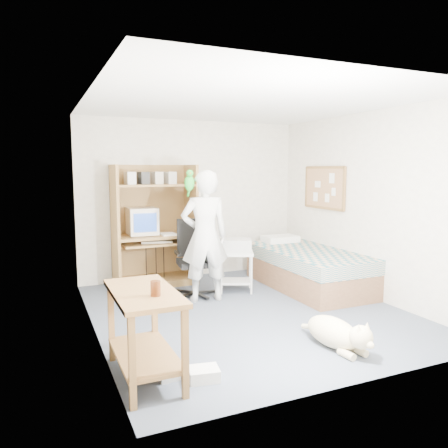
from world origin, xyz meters
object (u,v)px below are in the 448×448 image
object	(u,v)px
office_chair	(194,268)
printer_cart	(236,265)
computer_hutch	(154,230)
dog	(337,333)
person	(205,236)
side_desk	(144,321)
bed	(307,268)

from	to	relation	value
office_chair	printer_cart	distance (m)	0.61
computer_hutch	office_chair	size ratio (longest dim) A/B	1.74
dog	printer_cart	xyz separation A→B (m)	(-0.04, 2.22, 0.22)
dog	printer_cart	world-z (taller)	printer_cart
office_chair	person	distance (m)	0.58
side_desk	printer_cart	distance (m)	2.75
office_chair	person	size ratio (longest dim) A/B	0.60
computer_hutch	printer_cart	size ratio (longest dim) A/B	3.05
office_chair	person	bearing A→B (deg)	-74.10
bed	dog	xyz separation A→B (m)	(-1.00, -1.97, -0.13)
computer_hutch	printer_cart	distance (m)	1.37
person	dog	bearing A→B (deg)	114.88
printer_cart	computer_hutch	bearing A→B (deg)	161.40
office_chair	dog	xyz separation A→B (m)	(0.64, -2.30, -0.21)
side_desk	person	distance (m)	2.25
office_chair	printer_cart	xyz separation A→B (m)	(0.60, -0.08, 0.01)
printer_cart	bed	bearing A→B (deg)	10.30
printer_cart	person	bearing A→B (deg)	-134.45
person	office_chair	bearing A→B (deg)	-74.10
person	computer_hutch	bearing A→B (deg)	-62.05
computer_hutch	office_chair	bearing A→B (deg)	-65.86
computer_hutch	bed	distance (m)	2.35
computer_hutch	side_desk	xyz separation A→B (m)	(-0.85, -2.94, -0.33)
person	printer_cart	distance (m)	0.77
bed	person	distance (m)	1.70
side_desk	dog	distance (m)	1.89
computer_hutch	dog	xyz separation A→B (m)	(1.00, -3.09, -0.66)
bed	dog	size ratio (longest dim) A/B	2.12
computer_hutch	side_desk	size ratio (longest dim) A/B	1.80
computer_hutch	person	distance (m)	1.17
printer_cart	office_chair	bearing A→B (deg)	-163.96
office_chair	bed	bearing A→B (deg)	-3.28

